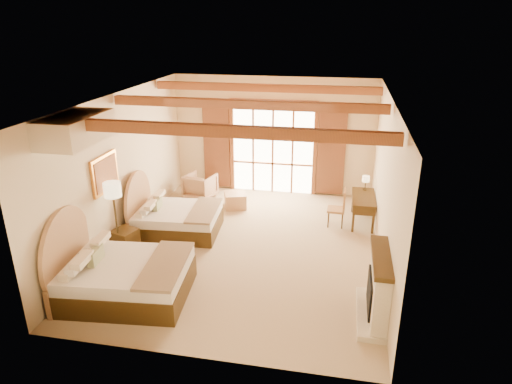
% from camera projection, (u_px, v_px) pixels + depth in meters
% --- Properties ---
extents(floor, '(7.00, 7.00, 0.00)m').
position_uv_depth(floor, '(247.00, 247.00, 9.87)').
color(floor, tan).
rests_on(floor, ground).
extents(wall_back, '(5.50, 0.00, 5.50)m').
position_uv_depth(wall_back, '(273.00, 136.00, 12.49)').
color(wall_back, beige).
rests_on(wall_back, ground).
extents(wall_left, '(0.00, 7.00, 7.00)m').
position_uv_depth(wall_left, '(121.00, 169.00, 9.78)').
color(wall_left, beige).
rests_on(wall_left, ground).
extents(wall_right, '(0.00, 7.00, 7.00)m').
position_uv_depth(wall_right, '(385.00, 186.00, 8.80)').
color(wall_right, beige).
rests_on(wall_right, ground).
extents(ceiling, '(7.00, 7.00, 0.00)m').
position_uv_depth(ceiling, '(246.00, 98.00, 8.71)').
color(ceiling, '#A86132').
rests_on(ceiling, ground).
extents(ceiling_beams, '(5.39, 4.60, 0.18)m').
position_uv_depth(ceiling_beams, '(246.00, 104.00, 8.76)').
color(ceiling_beams, '#945422').
rests_on(ceiling_beams, ceiling).
extents(french_doors, '(3.95, 0.08, 2.60)m').
position_uv_depth(french_doors, '(273.00, 149.00, 12.57)').
color(french_doors, white).
rests_on(french_doors, ground).
extents(fireplace, '(0.46, 1.40, 1.16)m').
position_uv_depth(fireplace, '(377.00, 290.00, 7.39)').
color(fireplace, beige).
rests_on(fireplace, ground).
extents(painting, '(0.06, 0.95, 0.75)m').
position_uv_depth(painting, '(105.00, 173.00, 9.03)').
color(painting, orange).
rests_on(painting, wall_left).
extents(canopy_valance, '(0.70, 1.40, 0.45)m').
position_uv_depth(canopy_valance, '(76.00, 129.00, 7.40)').
color(canopy_valance, beige).
rests_on(canopy_valance, ceiling).
extents(bed_near, '(2.31, 1.83, 1.42)m').
position_uv_depth(bed_near, '(117.00, 273.00, 8.03)').
color(bed_near, '#402C0F').
rests_on(bed_near, floor).
extents(bed_far, '(2.00, 1.57, 1.25)m').
position_uv_depth(bed_far, '(171.00, 217.00, 10.43)').
color(bed_far, '#402C0F').
rests_on(bed_far, floor).
extents(nightstand, '(0.56, 0.56, 0.54)m').
position_uv_depth(nightstand, '(125.00, 242.00, 9.51)').
color(nightstand, '#402C0F').
rests_on(nightstand, floor).
extents(floor_lamp, '(0.34, 0.34, 1.62)m').
position_uv_depth(floor_lamp, '(113.00, 194.00, 8.99)').
color(floor_lamp, '#3B2F18').
rests_on(floor_lamp, floor).
extents(armchair, '(0.89, 0.90, 0.69)m').
position_uv_depth(armchair, '(200.00, 186.00, 12.40)').
color(armchair, '#A07555').
rests_on(armchair, floor).
extents(ottoman, '(0.68, 0.68, 0.39)m').
position_uv_depth(ottoman, '(235.00, 200.00, 11.84)').
color(ottoman, tan).
rests_on(ottoman, floor).
extents(desk, '(0.54, 1.25, 0.67)m').
position_uv_depth(desk, '(363.00, 208.00, 10.92)').
color(desk, '#402C0F').
rests_on(desk, floor).
extents(desk_chair, '(0.42, 0.42, 0.92)m').
position_uv_depth(desk_chair, '(337.00, 214.00, 10.78)').
color(desk_chair, '#B47E46').
rests_on(desk_chair, floor).
extents(desk_lamp, '(0.18, 0.18, 0.36)m').
position_uv_depth(desk_lamp, '(366.00, 179.00, 11.12)').
color(desk_lamp, '#3B2F18').
rests_on(desk_lamp, desk).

